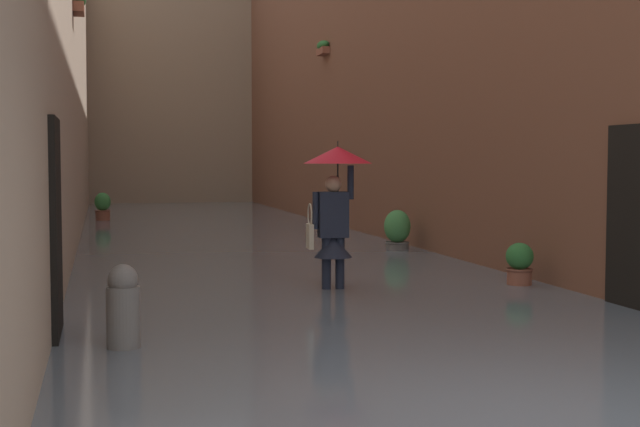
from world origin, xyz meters
TOP-DOWN VIEW (x-y plane):
  - ground_plane at (0.00, -14.87)m, footprint 74.34×74.34m
  - flood_water at (0.00, -14.87)m, footprint 7.11×35.74m
  - building_facade_right at (4.05, -14.86)m, footprint 2.04×33.74m
  - building_facade_far at (0.00, -30.64)m, footprint 9.91×1.80m
  - person_wading at (-0.24, -6.05)m, footprint 0.90×0.90m
  - potted_plant_far_right at (2.67, -20.14)m, footprint 0.44×0.44m
  - potted_plant_far_left at (-2.68, -10.64)m, footprint 0.50×0.50m
  - potted_plant_mid_left at (-2.75, -5.82)m, footprint 0.37×0.37m
  - mooring_bollard at (2.53, -3.02)m, footprint 0.30×0.30m

SIDE VIEW (x-z plane):
  - ground_plane at x=0.00m, z-range 0.00..0.00m
  - flood_water at x=0.00m, z-range 0.00..0.12m
  - potted_plant_mid_left at x=-2.75m, z-range 0.02..0.70m
  - mooring_bollard at x=2.53m, z-range 0.00..0.87m
  - potted_plant_far_left at x=-2.68m, z-range 0.02..0.88m
  - potted_plant_far_right at x=2.67m, z-range 0.02..0.91m
  - person_wading at x=-0.24m, z-range 0.34..2.38m
  - building_facade_right at x=4.05m, z-range 0.00..9.37m
  - building_facade_far at x=0.00m, z-range 0.00..9.61m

